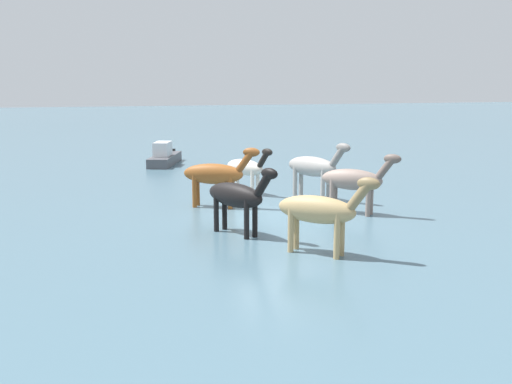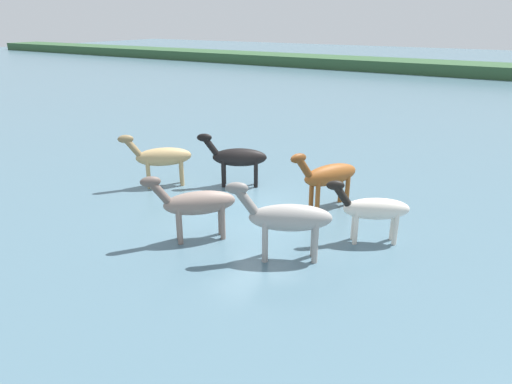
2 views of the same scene
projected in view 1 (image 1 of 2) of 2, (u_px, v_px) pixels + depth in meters
ground_plane at (278, 216)px, 17.74m from camera, size 172.27×172.27×0.00m
horse_lead at (355, 180)px, 17.91m from camera, size 2.00×2.07×1.94m
horse_chestnut_trailing at (246, 168)px, 21.16m from camera, size 2.13×1.43×1.76m
horse_mid_herd at (320, 210)px, 13.65m from camera, size 2.05×2.05×1.95m
horse_gray_outer at (237, 196)px, 15.44m from camera, size 2.33×1.59×1.93m
horse_dark_mare at (216, 174)px, 18.86m from camera, size 1.56×2.44×1.99m
horse_dun_straggler at (314, 167)px, 20.24m from camera, size 2.49×1.67×2.05m
boat_launch_far at (165, 158)px, 28.95m from camera, size 3.80×2.16×1.31m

